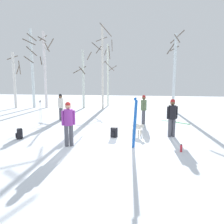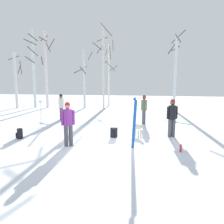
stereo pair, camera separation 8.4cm
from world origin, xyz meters
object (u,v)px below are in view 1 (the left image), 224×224
Objects in this scene: dog at (137,127)px; birch_tree_4 at (108,74)px; backpack_0 at (19,134)px; person_3 at (61,105)px; ski_poles_0 at (41,112)px; birch_tree_5 at (103,65)px; backpack_1 at (114,132)px; ski_pair_lying_0 at (175,122)px; birch_tree_6 at (174,71)px; birch_tree_3 at (83,78)px; birch_tree_1 at (32,68)px; birch_tree_2 at (45,68)px; person_1 at (172,115)px; water_bottle_0 at (181,148)px; birch_tree_0 at (15,79)px; ski_pair_planted_0 at (135,123)px; person_0 at (68,121)px; person_2 at (144,107)px.

dog is 12.64m from birch_tree_4.
person_3 is at bearing 90.29° from backpack_0.
ski_poles_0 is 8.53m from birch_tree_5.
dog is 1.52× the size of backpack_1.
dog is 4.12m from ski_pair_lying_0.
ski_pair_lying_0 is 6.71m from birch_tree_6.
birch_tree_3 is (-0.55, 6.51, 1.86)m from person_3.
backpack_1 is at bearing -44.64° from birch_tree_1.
birch_tree_2 reaches higher than birch_tree_6.
person_3 is 1.60m from ski_poles_0.
person_1 is 6.20× the size of water_bottle_0.
person_3 is at bearing 143.51° from water_bottle_0.
person_1 is at bearing 11.46° from backpack_1.
dog is at bearing 16.97° from backpack_0.
birch_tree_3 is 8.33m from birch_tree_6.
birch_tree_4 is at bearing 125.34° from ski_pair_lying_0.
birch_tree_1 reaches higher than birch_tree_2.
birch_tree_6 is (8.36, 7.80, 2.72)m from ski_poles_0.
birch_tree_5 reaches higher than person_1.
water_bottle_0 is (0.11, -2.04, -0.85)m from person_1.
birch_tree_1 is (-12.17, 10.91, 3.72)m from water_bottle_0.
water_bottle_0 is 17.37m from birch_tree_0.
backpack_1 is at bearing -22.98° from ski_poles_0.
ski_poles_0 is 5.09× the size of water_bottle_0.
ski_pair_planted_0 is (5.05, -4.74, -0.04)m from person_3.
birch_tree_1 is 7.46m from birch_tree_4.
ski_pair_lying_0 is (7.24, 0.61, -0.97)m from person_3.
person_0 is 0.91× the size of ski_pair_planted_0.
ski_pair_planted_0 reaches higher than ski_pair_lying_0.
backpack_1 is (4.05, -3.44, -0.77)m from person_3.
dog is 0.13× the size of birch_tree_0.
person_3 is at bearing 136.81° from ski_pair_planted_0.
backpack_1 is (-1.02, -0.56, -0.17)m from dog.
birch_tree_3 is 0.82× the size of birch_tree_4.
person_1 is 15.24m from birch_tree_1.
person_3 reaches higher than dog.
person_1 is 14.42m from birch_tree_2.
birch_tree_5 is (-3.64, 10.90, 3.04)m from ski_pair_planted_0.
birch_tree_1 is at bearing 140.02° from dog.
person_1 is at bearing -23.87° from person_3.
person_2 reaches higher than ski_poles_0.
ski_poles_0 is (-5.89, -1.25, -0.23)m from person_2.
birch_tree_2 reaches higher than dog.
water_bottle_0 is 16.76m from birch_tree_1.
ski_pair_lying_0 is 1.15× the size of ski_poles_0.
birch_tree_5 is (-3.88, 6.38, 3.00)m from person_2.
ski_pair_lying_0 is at bearing 50.15° from person_0.
birch_tree_4 is at bearing 102.20° from backpack_1.
ski_pair_planted_0 reaches higher than backpack_1.
dog is 0.10× the size of birch_tree_4.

